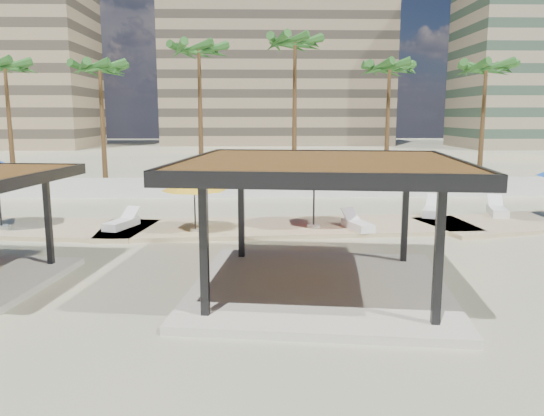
{
  "coord_description": "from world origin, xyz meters",
  "views": [
    {
      "loc": [
        0.64,
        -15.56,
        4.88
      ],
      "look_at": [
        1.19,
        4.33,
        1.4
      ],
      "focal_mm": 35.0,
      "sensor_mm": 36.0,
      "label": 1
    }
  ],
  "objects_px": {
    "pavilion_central": "(321,213)",
    "umbrella_c": "(314,170)",
    "lounger_a": "(122,223)",
    "lounger_d": "(497,210)",
    "lounger_b": "(432,210)",
    "lounger_c": "(357,225)"
  },
  "relations": [
    {
      "from": "umbrella_c",
      "to": "lounger_c",
      "type": "xyz_separation_m",
      "value": [
        1.81,
        -0.28,
        -2.26
      ]
    },
    {
      "from": "umbrella_c",
      "to": "lounger_c",
      "type": "relative_size",
      "value": 2.01
    },
    {
      "from": "lounger_b",
      "to": "lounger_d",
      "type": "relative_size",
      "value": 1.06
    },
    {
      "from": "umbrella_c",
      "to": "lounger_a",
      "type": "relative_size",
      "value": 1.97
    },
    {
      "from": "lounger_d",
      "to": "umbrella_c",
      "type": "bearing_deg",
      "value": 122.04
    },
    {
      "from": "lounger_d",
      "to": "lounger_b",
      "type": "bearing_deg",
      "value": 104.86
    },
    {
      "from": "lounger_a",
      "to": "lounger_b",
      "type": "relative_size",
      "value": 0.89
    },
    {
      "from": "lounger_b",
      "to": "lounger_d",
      "type": "distance_m",
      "value": 3.16
    },
    {
      "from": "pavilion_central",
      "to": "lounger_d",
      "type": "bearing_deg",
      "value": 54.62
    },
    {
      "from": "umbrella_c",
      "to": "lounger_b",
      "type": "xyz_separation_m",
      "value": [
        6.03,
        2.84,
        -2.23
      ]
    },
    {
      "from": "umbrella_c",
      "to": "lounger_d",
      "type": "bearing_deg",
      "value": 17.17
    },
    {
      "from": "umbrella_c",
      "to": "lounger_d",
      "type": "distance_m",
      "value": 9.88
    },
    {
      "from": "umbrella_c",
      "to": "lounger_d",
      "type": "relative_size",
      "value": 1.85
    },
    {
      "from": "umbrella_c",
      "to": "lounger_a",
      "type": "xyz_separation_m",
      "value": [
        -8.15,
        0.27,
        -2.25
      ]
    },
    {
      "from": "pavilion_central",
      "to": "lounger_c",
      "type": "bearing_deg",
      "value": 79.36
    },
    {
      "from": "lounger_a",
      "to": "lounger_c",
      "type": "height_order",
      "value": "lounger_a"
    },
    {
      "from": "pavilion_central",
      "to": "lounger_b",
      "type": "height_order",
      "value": "pavilion_central"
    },
    {
      "from": "pavilion_central",
      "to": "lounger_c",
      "type": "relative_size",
      "value": 3.94
    },
    {
      "from": "pavilion_central",
      "to": "umbrella_c",
      "type": "height_order",
      "value": "pavilion_central"
    },
    {
      "from": "umbrella_c",
      "to": "lounger_b",
      "type": "height_order",
      "value": "umbrella_c"
    },
    {
      "from": "lounger_a",
      "to": "lounger_c",
      "type": "xyz_separation_m",
      "value": [
        9.96,
        -0.55,
        -0.0
      ]
    },
    {
      "from": "pavilion_central",
      "to": "lounger_a",
      "type": "distance_m",
      "value": 11.1
    }
  ]
}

